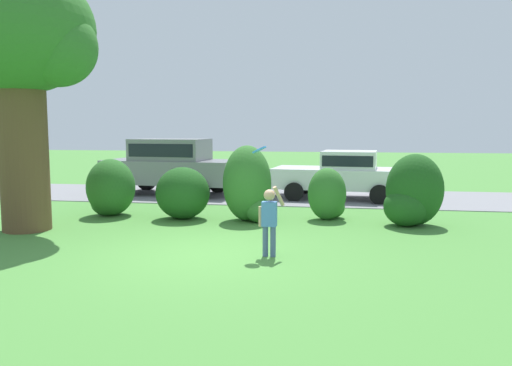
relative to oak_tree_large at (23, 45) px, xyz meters
name	(u,v)px	position (x,y,z in m)	size (l,w,h in m)	color
ground_plane	(208,254)	(4.56, -1.59, -4.11)	(80.00, 80.00, 0.00)	#478438
driveway_strip	(268,196)	(4.56, 6.35, -4.10)	(28.00, 4.40, 0.02)	slate
oak_tree_large	(23,45)	(0.00, 0.00, 0.00)	(3.40, 3.39, 5.83)	brown
shrub_near_tree	(110,190)	(0.99, 1.98, -3.42)	(1.25, 1.31, 1.49)	#286023
shrub_centre_left	(183,193)	(3.02, 1.80, -3.45)	(1.37, 1.25, 1.31)	#1E511C
shrub_centre	(248,186)	(4.70, 1.81, -3.23)	(1.28, 1.26, 1.87)	#33702B
shrub_centre_right	(328,196)	(6.64, 2.31, -3.52)	(0.96, 1.03, 1.31)	#33702B
shrub_far_end	(412,194)	(8.61, 1.82, -3.37)	(1.38, 1.23, 1.69)	#1E511C
parked_sedan	(342,173)	(7.02, 6.08, -3.26)	(4.55, 2.40, 1.56)	white
parked_suv	(171,164)	(1.21, 6.21, -3.03)	(4.84, 2.42, 1.92)	gray
child_thrower	(269,217)	(5.69, -1.59, -3.39)	(0.46, 0.25, 1.29)	#4C608C
frisbee	(259,150)	(5.46, -1.30, -2.21)	(0.27, 0.28, 0.16)	#337FDB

